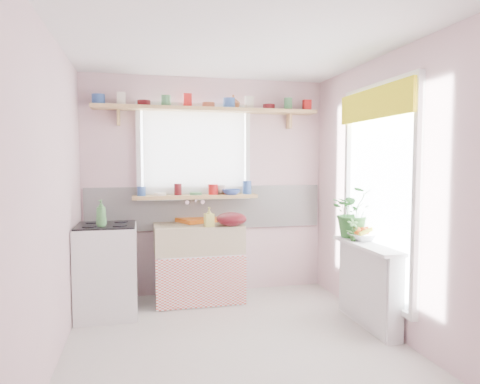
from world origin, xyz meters
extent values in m
plane|color=beige|center=(0.00, 0.00, 0.00)|extent=(3.20, 3.20, 0.00)
plane|color=white|center=(0.00, 0.00, 2.50)|extent=(3.20, 3.20, 0.00)
plane|color=beige|center=(0.00, 1.60, 1.25)|extent=(2.80, 0.00, 2.80)
plane|color=beige|center=(0.00, -1.60, 1.25)|extent=(2.80, 0.00, 2.80)
plane|color=beige|center=(-1.40, 0.00, 1.25)|extent=(0.00, 3.20, 3.20)
plane|color=beige|center=(1.40, 0.00, 1.25)|extent=(0.00, 3.20, 3.20)
cube|color=white|center=(0.00, 1.59, 1.00)|extent=(2.74, 0.03, 0.50)
cube|color=#CC848A|center=(0.00, 1.58, 0.80)|extent=(2.74, 0.02, 0.12)
cube|color=white|center=(-0.15, 1.60, 1.65)|extent=(1.20, 0.01, 1.00)
cube|color=white|center=(-0.15, 1.53, 1.65)|extent=(1.15, 0.02, 0.95)
cube|color=white|center=(1.40, 0.20, 1.25)|extent=(0.01, 1.10, 1.90)
cube|color=yellow|center=(1.31, 0.20, 2.06)|extent=(0.03, 1.20, 0.28)
cube|color=white|center=(-0.15, 1.30, 0.28)|extent=(0.85, 0.55, 0.55)
cube|color=#E55143|center=(-0.15, 1.02, 0.28)|extent=(0.95, 0.02, 0.53)
cube|color=beige|center=(-0.15, 1.30, 0.70)|extent=(0.95, 0.55, 0.30)
cylinder|color=silver|center=(-0.15, 1.55, 1.10)|extent=(0.03, 0.22, 0.03)
cube|color=white|center=(-1.10, 1.05, 0.45)|extent=(0.58, 0.58, 0.90)
cube|color=black|center=(-1.10, 1.05, 0.91)|extent=(0.56, 0.56, 0.02)
cylinder|color=black|center=(-1.24, 0.91, 0.92)|extent=(0.14, 0.14, 0.01)
cylinder|color=black|center=(-0.96, 0.91, 0.92)|extent=(0.14, 0.14, 0.01)
cylinder|color=black|center=(-1.24, 1.19, 0.92)|extent=(0.14, 0.14, 0.01)
cylinder|color=black|center=(-0.96, 1.19, 0.92)|extent=(0.14, 0.14, 0.01)
cube|color=white|center=(1.30, 0.20, 0.38)|extent=(0.15, 0.90, 0.75)
cube|color=white|center=(1.27, 0.20, 0.76)|extent=(0.22, 0.95, 0.03)
cube|color=tan|center=(-0.15, 1.48, 1.14)|extent=(1.40, 0.22, 0.04)
cube|color=tan|center=(0.00, 1.47, 2.12)|extent=(2.52, 0.24, 0.04)
cylinder|color=#3359A5|center=(-1.18, 1.47, 2.20)|extent=(0.11, 0.11, 0.12)
cylinder|color=silver|center=(-0.94, 1.47, 2.20)|extent=(0.11, 0.11, 0.12)
cylinder|color=#590F14|center=(-0.71, 1.47, 2.17)|extent=(0.11, 0.11, 0.06)
cylinder|color=#3F7F4C|center=(-0.47, 1.47, 2.20)|extent=(0.11, 0.11, 0.12)
cylinder|color=red|center=(-0.24, 1.47, 2.20)|extent=(0.11, 0.11, 0.12)
cylinder|color=#A55133|center=(0.00, 1.47, 2.17)|extent=(0.11, 0.11, 0.06)
cylinder|color=#3359A5|center=(0.24, 1.47, 2.20)|extent=(0.11, 0.11, 0.12)
cylinder|color=silver|center=(0.47, 1.47, 2.20)|extent=(0.11, 0.11, 0.12)
cylinder|color=#590F14|center=(0.71, 1.47, 2.17)|extent=(0.11, 0.11, 0.06)
cylinder|color=#3F7F4C|center=(0.94, 1.47, 2.20)|extent=(0.11, 0.11, 0.12)
cylinder|color=red|center=(1.18, 1.47, 2.20)|extent=(0.11, 0.11, 0.12)
cylinder|color=#3359A5|center=(-0.77, 1.48, 1.22)|extent=(0.11, 0.11, 0.12)
cylinder|color=silver|center=(-0.56, 1.48, 1.22)|extent=(0.11, 0.11, 0.12)
cylinder|color=#590F14|center=(-0.36, 1.48, 1.19)|extent=(0.11, 0.11, 0.06)
cylinder|color=#3F7F4C|center=(-0.15, 1.48, 1.22)|extent=(0.11, 0.11, 0.12)
cylinder|color=red|center=(0.06, 1.48, 1.22)|extent=(0.11, 0.11, 0.12)
cylinder|color=#A55133|center=(0.26, 1.48, 1.19)|extent=(0.11, 0.11, 0.06)
cylinder|color=#3359A5|center=(0.47, 1.48, 1.22)|extent=(0.11, 0.11, 0.12)
cube|color=orange|center=(-0.11, 1.50, 0.87)|extent=(0.54, 0.49, 0.04)
ellipsoid|color=#580F17|center=(0.18, 1.10, 0.92)|extent=(0.43, 0.43, 0.15)
imported|color=#2D6E2C|center=(1.33, 0.56, 1.03)|extent=(0.55, 0.51, 0.51)
imported|color=silver|center=(1.33, 0.37, 0.81)|extent=(0.30, 0.30, 0.07)
imported|color=#3B702C|center=(1.21, 0.35, 0.89)|extent=(0.12, 0.08, 0.22)
imported|color=#CECC5B|center=(-0.06, 1.10, 0.95)|extent=(0.10, 0.11, 0.21)
imported|color=beige|center=(0.14, 1.54, 1.21)|extent=(0.15, 0.15, 0.11)
imported|color=#3350A6|center=(0.25, 1.42, 1.19)|extent=(0.26, 0.26, 0.06)
imported|color=#99532F|center=(0.30, 1.53, 2.22)|extent=(0.19, 0.19, 0.16)
imported|color=#448946|center=(-1.13, 0.94, 1.04)|extent=(0.13, 0.13, 0.26)
sphere|color=#E15213|center=(1.33, 0.37, 0.87)|extent=(0.08, 0.08, 0.08)
sphere|color=#E15213|center=(1.39, 0.40, 0.87)|extent=(0.08, 0.08, 0.08)
sphere|color=#E15213|center=(1.28, 0.39, 0.87)|extent=(0.08, 0.08, 0.08)
cylinder|color=yellow|center=(1.35, 0.32, 0.88)|extent=(0.18, 0.04, 0.10)
camera|label=1|loc=(-0.77, -3.34, 1.53)|focal=32.00mm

